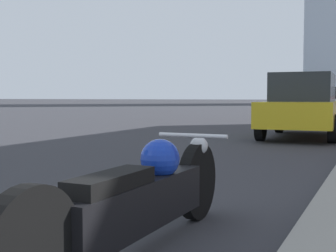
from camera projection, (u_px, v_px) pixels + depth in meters
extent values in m
cylinder|color=black|center=(197.00, 181.00, 4.10)|extent=(0.11, 0.67, 0.67)
cube|color=black|center=(139.00, 205.00, 3.14)|extent=(0.26, 1.61, 0.33)
sphere|color=#1433AD|center=(160.00, 159.00, 3.42)|extent=(0.29, 0.29, 0.29)
cube|color=black|center=(111.00, 182.00, 2.82)|extent=(0.23, 0.74, 0.10)
sphere|color=silver|center=(199.00, 146.00, 4.11)|extent=(0.16, 0.16, 0.16)
cylinder|color=silver|center=(192.00, 136.00, 3.97)|extent=(0.62, 0.04, 0.04)
cube|color=gold|center=(303.00, 113.00, 12.46)|extent=(1.93, 4.63, 0.62)
cube|color=#23282D|center=(303.00, 88.00, 12.42)|extent=(1.58, 2.24, 0.74)
cylinder|color=black|center=(279.00, 121.00, 14.11)|extent=(0.22, 0.68, 0.67)
cylinder|color=black|center=(261.00, 127.00, 11.50)|extent=(0.22, 0.68, 0.67)
cylinder|color=black|center=(333.00, 129.00, 10.86)|extent=(0.22, 0.68, 0.67)
cylinder|color=black|center=(326.00, 110.00, 25.80)|extent=(0.26, 0.69, 0.67)
cylinder|color=black|center=(326.00, 112.00, 23.53)|extent=(0.26, 0.69, 0.67)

